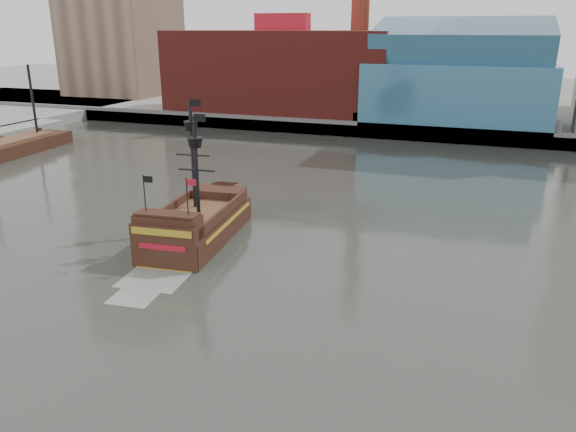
% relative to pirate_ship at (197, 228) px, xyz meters
% --- Properties ---
extents(ground, '(400.00, 400.00, 0.00)m').
position_rel_pirate_ship_xyz_m(ground, '(6.98, -10.48, -1.16)').
color(ground, '#252723').
rests_on(ground, ground).
extents(promenade_far, '(220.00, 60.00, 2.00)m').
position_rel_pirate_ship_xyz_m(promenade_far, '(6.98, 81.52, -0.16)').
color(promenade_far, slate).
rests_on(promenade_far, ground).
extents(seawall, '(220.00, 1.00, 2.60)m').
position_rel_pirate_ship_xyz_m(seawall, '(6.98, 52.02, 0.14)').
color(seawall, '#4C4C49').
rests_on(seawall, ground).
extents(pirate_ship, '(6.78, 17.49, 12.77)m').
position_rel_pirate_ship_xyz_m(pirate_ship, '(0.00, 0.00, 0.00)').
color(pirate_ship, black).
rests_on(pirate_ship, ground).
extents(docked_vessel, '(6.12, 20.95, 14.05)m').
position_rel_pirate_ship_xyz_m(docked_vessel, '(-41.72, 21.63, -0.26)').
color(docked_vessel, black).
rests_on(docked_vessel, ground).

